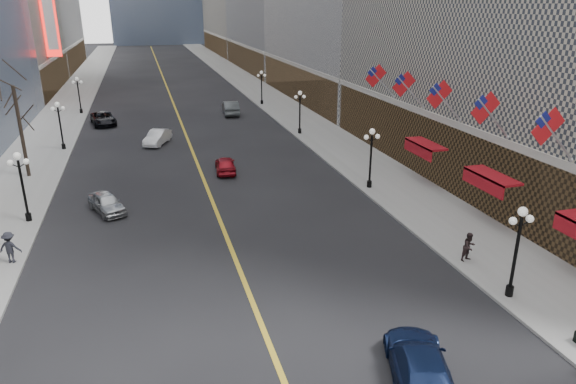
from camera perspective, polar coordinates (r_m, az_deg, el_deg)
sidewalk_east at (r=76.82m, az=-1.97°, el=10.30°), size 6.00×230.00×0.15m
sidewalk_west at (r=75.34m, az=-23.36°, el=8.49°), size 6.00×230.00×0.15m
lane_line at (r=84.65m, az=-13.06°, el=10.67°), size 0.25×200.00×0.02m
streetlamp_east_0 at (r=25.74m, az=24.15°, el=-5.19°), size 1.26×0.44×4.52m
streetlamp_east_1 at (r=38.47m, az=9.22°, el=4.41°), size 1.26×0.44×4.52m
streetlamp_east_2 at (r=54.87m, az=1.33°, el=9.35°), size 1.26×0.44×4.52m
streetlamp_east_3 at (r=72.04m, az=-2.95°, el=11.91°), size 1.26×0.44×4.52m
streetlamp_west_1 at (r=35.90m, az=-27.49°, el=1.21°), size 1.26×0.44×4.52m
streetlamp_west_2 at (r=53.10m, az=-24.04°, el=7.26°), size 1.26×0.44×4.52m
streetlamp_west_3 at (r=70.70m, az=-22.26°, el=10.32°), size 1.26×0.44×4.52m
flag_1 at (r=28.81m, az=27.11°, el=6.20°), size 2.87×0.12×2.87m
flag_2 at (r=32.56m, az=21.29°, el=8.41°), size 2.87×0.12×2.87m
flag_3 at (r=36.61m, az=16.67°, el=10.09°), size 2.87×0.12×2.87m
flag_4 at (r=40.88m, az=12.95°, el=11.38°), size 2.87×0.12×2.87m
flag_5 at (r=45.29m, az=9.92°, el=12.40°), size 2.87×0.12×2.87m
awning_b at (r=34.04m, az=21.48°, el=1.49°), size 1.40×4.00×0.93m
awning_c at (r=40.38m, az=14.81°, el=5.01°), size 1.40×4.00×0.93m
theatre_marquee at (r=84.37m, az=-25.06°, el=17.56°), size 2.00×0.55×12.00m
tree_west_far at (r=45.07m, az=-28.03°, el=8.99°), size 3.60×3.60×7.92m
car_nb_near at (r=36.37m, az=-19.51°, el=-1.15°), size 2.95×4.20×1.33m
car_nb_mid at (r=52.98m, az=-14.31°, el=5.91°), size 3.08×4.55×1.42m
car_nb_far at (r=63.64m, az=-19.83°, el=7.68°), size 3.36×5.64×1.47m
car_sb_near at (r=20.34m, az=14.41°, el=-18.12°), size 3.61×5.58×1.50m
car_sb_mid at (r=42.84m, az=-6.97°, el=3.05°), size 1.96×4.10×1.35m
car_sb_far at (r=66.11m, az=-6.41°, el=9.27°), size 2.14×5.30×1.71m
ped_east_walk at (r=29.23m, az=19.48°, el=-5.76°), size 0.86×0.60×1.61m
ped_west_walk at (r=31.08m, az=-28.52°, el=-5.43°), size 1.21×0.74×1.75m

